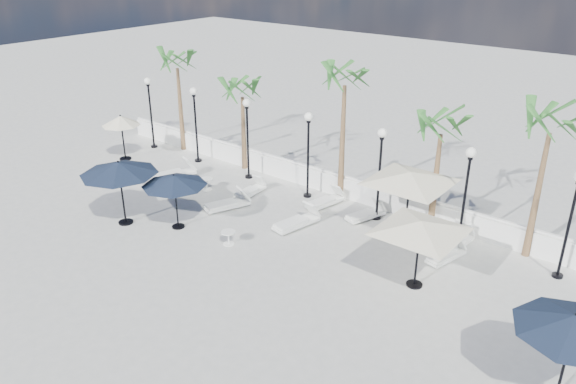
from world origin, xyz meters
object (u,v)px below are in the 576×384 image
Objects in this scene: lounger_4 at (297,221)px; parasol_cream_sq_a at (410,172)px; lounger_2 at (227,203)px; parasol_cream_small at (121,121)px; parasol_cream_sq_b at (421,221)px; lounger_3 at (250,190)px; lounger_8 at (453,242)px; lounger_6 at (325,201)px; lounger_5 at (366,214)px; parasol_navy_mid at (174,181)px; parasol_navy_left at (119,168)px; parasol_navy_right at (575,324)px; lounger_1 at (175,173)px; lounger_7 at (446,255)px; lounger_0 at (129,176)px.

parasol_cream_sq_a reaches higher than lounger_4.
parasol_cream_small is at bearing -164.60° from lounger_2.
parasol_cream_sq_b reaches higher than lounger_4.
lounger_3 is 3.69m from lounger_4.
lounger_8 is at bearing 1.94° from lounger_3.
lounger_3 is at bearing 118.71° from lounger_2.
lounger_2 is 4.16m from lounger_6.
lounger_6 is (3.06, 2.82, -0.01)m from lounger_2.
lounger_6 is 0.38× the size of parasol_cream_sq_b.
parasol_cream_sq_b reaches higher than lounger_5.
parasol_navy_mid is 9.45m from parasol_cream_sq_b.
parasol_navy_left is 0.53× the size of parasol_cream_sq_a.
lounger_5 is 0.66× the size of parasol_navy_right.
lounger_6 is at bearing 151.20° from parasol_cream_sq_b.
parasol_navy_left reaches higher than lounger_5.
lounger_2 is 0.81× the size of parasol_navy_mid.
parasol_navy_right is at bearing 7.52° from lounger_1.
lounger_7 is 10.42m from parasol_navy_mid.
lounger_6 is 0.77× the size of parasol_navy_mid.
parasol_navy_mid is (-0.16, -4.08, 1.78)m from lounger_3.
parasol_cream_small is (-22.19, 3.64, -0.17)m from parasol_navy_right.
lounger_5 is at bearing 139.95° from parasol_cream_sq_b.
lounger_0 is at bearing -160.54° from lounger_8.
lounger_0 is 1.01× the size of lounger_7.
parasol_cream_sq_b is at bearing -4.43° from parasol_cream_small.
parasol_navy_right is at bearing 14.58° from lounger_0.
lounger_7 is 17.41m from parasol_cream_small.
lounger_5 is 3.76m from lounger_8.
parasol_cream_sq_a is 3.53m from parasol_cream_sq_b.
parasol_navy_left reaches higher than lounger_0.
parasol_cream_sq_a reaches higher than parasol_navy_mid.
parasol_cream_small is at bearing 143.42° from parasol_navy_left.
lounger_7 is 0.35× the size of parasol_cream_sq_b.
lounger_4 is at bearing -23.09° from lounger_3.
parasol_navy_right is at bearing -40.34° from lounger_8.
parasol_cream_sq_a is at bearing 40.85° from lounger_4.
parasol_cream_sq_a reaches higher than parasol_cream_sq_b.
lounger_7 is at bearing 24.28° from parasol_navy_mid.
parasol_navy_left is 11.57m from parasol_cream_sq_b.
parasol_navy_mid reaches higher than lounger_7.
lounger_5 is (5.07, 2.82, -0.02)m from lounger_2.
parasol_cream_small is (-11.60, 0.47, 1.78)m from lounger_4.
parasol_cream_small is at bearing 170.70° from parasol_navy_right.
lounger_1 is 1.06× the size of lounger_2.
lounger_4 is at bearing 35.50° from parasol_navy_left.
parasol_cream_small reaches higher than lounger_2.
parasol_cream_sq_b is (9.22, 2.06, 0.36)m from parasol_navy_mid.
parasol_cream_small is at bearing 167.57° from lounger_0.
lounger_8 is 0.38× the size of parasol_cream_sq_a.
parasol_cream_sq_a is at bearing 33.40° from parasol_navy_left.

